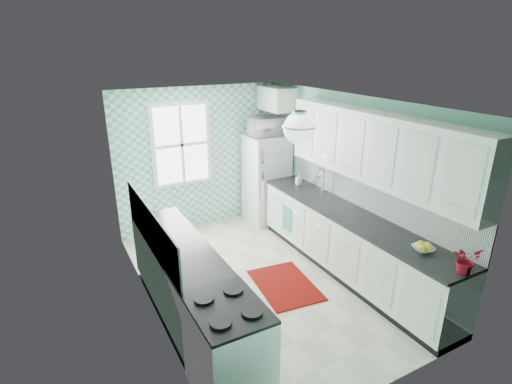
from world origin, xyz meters
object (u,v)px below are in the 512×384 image
sink (315,195)px  fruit_bowl (423,249)px  potted_plant (466,260)px  microwave (267,126)px  fridge (266,179)px  stove (229,349)px  ceiling_light (299,128)px

sink → fruit_bowl: (-0.00, -2.07, 0.04)m
sink → potted_plant: 2.58m
microwave → sink: bearing=95.7°
fridge → stove: 4.07m
ceiling_light → fruit_bowl: size_ratio=1.52×
microwave → stove: bearing=57.1°
ceiling_light → stove: bearing=-148.8°
sink → microwave: size_ratio=0.89×
ceiling_light → microwave: bearing=67.0°
potted_plant → stove: bearing=166.0°
stove → sink: 3.14m
fridge → sink: (0.09, -1.36, 0.12)m
stove → fruit_bowl: 2.45m
stove → potted_plant: bearing=-17.8°
stove → potted_plant: potted_plant is taller
stove → sink: sink is taller
ceiling_light → sink: ceiling_light is taller
fridge → potted_plant: bearing=-88.1°
ceiling_light → stove: ceiling_light is taller
stove → fridge: bearing=51.5°
fridge → microwave: microwave is taller
sink → potted_plant: (-0.00, -2.58, 0.15)m
stove → sink: bearing=35.7°
potted_plant → microwave: (-0.09, 3.93, 0.70)m
fruit_bowl → microwave: bearing=91.5°
sink → fridge: bearing=90.3°
ceiling_light → potted_plant: ceiling_light is taller
fridge → stove: bearing=-124.1°
stove → potted_plant: size_ratio=3.27×
fruit_bowl → sink: bearing=89.9°
stove → microwave: microwave is taller
stove → potted_plant: (2.40, -0.60, 0.59)m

